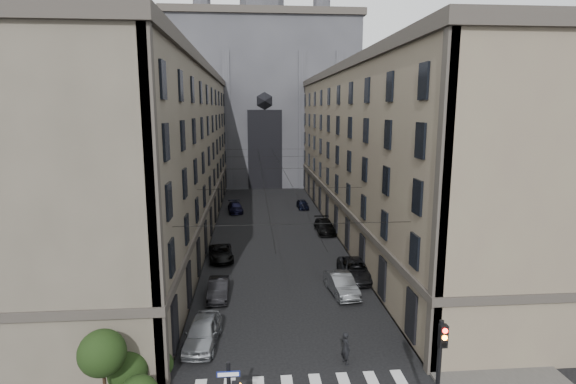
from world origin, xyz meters
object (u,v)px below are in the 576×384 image
object	(u,v)px
pedestrian	(346,348)
car_left_midnear	(218,289)
car_left_far	(235,207)
car_right_midfar	(325,226)
gothic_tower	(263,90)
traffic_light_right	(440,362)
car_left_near	(202,332)
car_left_midfar	(221,253)
car_right_far	(303,204)
car_right_midnear	(355,270)
car_right_near	(341,284)

from	to	relation	value
pedestrian	car_left_midnear	bearing A→B (deg)	18.85
car_left_far	car_right_midfar	size ratio (longest dim) A/B	0.91
gothic_tower	traffic_light_right	xyz separation A→B (m)	(5.60, -73.04, -14.51)
car_left_near	car_left_far	size ratio (longest dim) A/B	1.03
car_left_near	car_left_midfar	distance (m)	15.67
traffic_light_right	car_left_midfar	bearing A→B (deg)	114.73
gothic_tower	car_left_midfar	distance (m)	52.25
car_left_midnear	car_right_far	bearing A→B (deg)	71.63
car_left_far	gothic_tower	bearing A→B (deg)	74.05
gothic_tower	pedestrian	xyz separation A→B (m)	(2.68, -67.47, -16.85)
car_left_near	car_left_midnear	xyz separation A→B (m)	(0.47, 6.89, -0.12)
traffic_light_right	car_left_far	xyz separation A→B (m)	(-10.35, 44.06, -2.61)
gothic_tower	pedestrian	bearing A→B (deg)	-87.72
gothic_tower	car_left_midnear	world-z (taller)	gothic_tower
car_left_near	car_left_midfar	size ratio (longest dim) A/B	1.01
traffic_light_right	car_left_far	size ratio (longest dim) A/B	1.12
car_left_midnear	car_right_far	distance (m)	31.99
car_right_midnear	pedestrian	xyz separation A→B (m)	(-3.48, -12.66, 0.17)
gothic_tower	car_right_far	xyz separation A→B (m)	(4.83, -27.43, -17.16)
car_left_near	car_left_midfar	bearing A→B (deg)	94.42
gothic_tower	car_right_midnear	distance (m)	57.72
car_left_midnear	car_right_near	xyz separation A→B (m)	(9.44, -0.07, 0.08)
car_left_near	car_left_far	world-z (taller)	car_left_near
car_left_midnear	car_left_far	bearing A→B (deg)	89.03
gothic_tower	traffic_light_right	world-z (taller)	gothic_tower
traffic_light_right	car_right_midfar	xyz separation A→B (m)	(0.33, 32.67, -2.55)
car_left_near	car_right_midfar	size ratio (longest dim) A/B	0.94
car_left_midnear	car_right_midfar	world-z (taller)	car_right_midfar
car_left_midnear	car_left_midfar	distance (m)	8.79
traffic_light_right	car_left_near	world-z (taller)	traffic_light_right
car_left_near	car_right_near	world-z (taller)	car_left_near
car_right_midnear	car_left_far	bearing A→B (deg)	116.72
car_left_near	car_right_far	distance (m)	38.72
car_left_midnear	car_right_midfar	distance (m)	20.65
traffic_light_right	car_left_midnear	bearing A→B (deg)	125.09
car_right_far	pedestrian	bearing A→B (deg)	-94.91
car_left_near	gothic_tower	bearing A→B (deg)	89.90
car_left_midnear	car_right_near	size ratio (longest dim) A/B	0.90
car_left_midnear	car_left_far	distance (m)	28.87
car_right_midnear	car_right_far	distance (m)	27.41
pedestrian	gothic_tower	bearing A→B (deg)	-17.72
traffic_light_right	car_right_far	size ratio (longest dim) A/B	1.40
car_right_midfar	pedestrian	distance (m)	27.30
car_left_near	car_right_far	size ratio (longest dim) A/B	1.29
car_right_midfar	car_right_far	world-z (taller)	car_right_midfar
car_left_far	car_left_midnear	bearing A→B (deg)	-97.27
car_right_midfar	pedestrian	size ratio (longest dim) A/B	2.70
car_left_far	pedestrian	bearing A→B (deg)	-85.70
car_right_far	car_right_midnear	bearing A→B (deg)	-89.05
car_right_near	car_right_far	world-z (taller)	car_right_near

